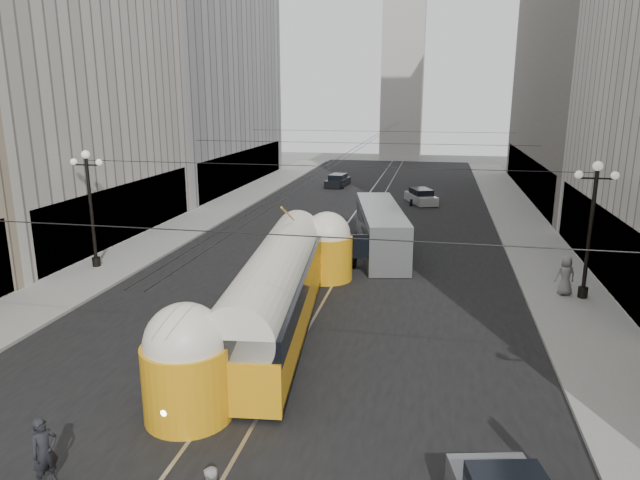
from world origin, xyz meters
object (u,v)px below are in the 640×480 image
at_px(pedestrian_crossing_a, 45,452).
at_px(pedestrian_sidewalk_right, 566,275).
at_px(streetcar, 276,288).
at_px(city_bus, 380,228).

xyz_separation_m(pedestrian_crossing_a, pedestrian_sidewalk_right, (15.22, 16.84, 0.19)).
bearing_deg(pedestrian_crossing_a, pedestrian_sidewalk_right, -17.59).
bearing_deg(streetcar, pedestrian_sidewalk_right, 27.34).
distance_m(city_bus, pedestrian_crossing_a, 24.05).
bearing_deg(pedestrian_crossing_a, city_bus, 10.47).
height_order(city_bus, pedestrian_sidewalk_right, city_bus).
height_order(streetcar, pedestrian_sidewalk_right, streetcar).
relative_size(city_bus, pedestrian_sidewalk_right, 5.92).
xyz_separation_m(city_bus, pedestrian_sidewalk_right, (9.39, -6.49, -0.42)).
xyz_separation_m(city_bus, pedestrian_crossing_a, (-5.83, -23.33, -0.60)).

